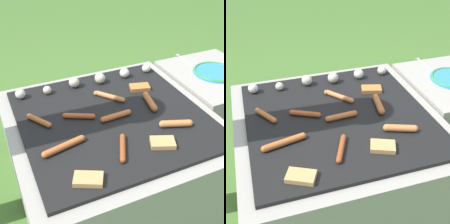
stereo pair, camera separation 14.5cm
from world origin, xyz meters
TOP-DOWN VIEW (x-y plane):
  - ground_plane at (0.00, 0.00)m, footprint 14.00×14.00m
  - grill at (0.00, 0.00)m, footprint 0.95×0.95m
  - side_ledge at (0.73, 0.15)m, footprint 0.48×0.56m
  - sausage_back_right at (-0.06, -0.24)m, footprint 0.09×0.15m
  - sausage_back_left at (-0.15, 0.04)m, footprint 0.14×0.08m
  - sausage_front_left at (0.21, 0.01)m, footprint 0.05×0.16m
  - sausage_mid_left at (-0.33, 0.08)m, footprint 0.09×0.13m
  - sausage_back_center at (-0.27, -0.14)m, footprint 0.19×0.06m
  - sausage_front_right at (0.22, -0.19)m, footprint 0.14×0.07m
  - sausage_mid_right at (0.01, -0.03)m, footprint 0.16×0.03m
  - sausage_front_center at (0.05, 0.14)m, footprint 0.12×0.14m
  - bread_slice_right at (-0.25, -0.34)m, footprint 0.13×0.11m
  - bread_slice_center at (0.10, -0.28)m, footprint 0.12×0.10m
  - bread_slice_left at (0.24, 0.17)m, footprint 0.12×0.09m
  - mushroom_row at (0.02, 0.32)m, footprint 0.78×0.07m
  - plate_colorful at (0.73, 0.15)m, footprint 0.26×0.26m
  - fork_utensil at (0.67, 0.36)m, footprint 0.02×0.20m

SIDE VIEW (x-z plane):
  - ground_plane at x=0.00m, z-range 0.00..0.00m
  - grill at x=0.00m, z-range 0.00..0.46m
  - side_ledge at x=0.73m, z-range 0.00..0.46m
  - fork_utensil at x=0.67m, z-range 0.46..0.46m
  - plate_colorful at x=0.73m, z-range 0.46..0.47m
  - bread_slice_right at x=-0.25m, z-range 0.46..0.48m
  - bread_slice_center at x=0.10m, z-range 0.46..0.48m
  - bread_slice_left at x=0.24m, z-range 0.46..0.48m
  - sausage_back_right at x=-0.06m, z-range 0.46..0.48m
  - sausage_front_center at x=0.05m, z-range 0.46..0.48m
  - sausage_back_left at x=-0.15m, z-range 0.46..0.48m
  - sausage_mid_left at x=-0.33m, z-range 0.46..0.48m
  - sausage_mid_right at x=0.01m, z-range 0.46..0.48m
  - sausage_back_center at x=-0.27m, z-range 0.46..0.49m
  - sausage_front_left at x=0.21m, z-range 0.46..0.49m
  - sausage_front_right at x=0.22m, z-range 0.46..0.49m
  - mushroom_row at x=0.02m, z-range 0.45..0.51m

